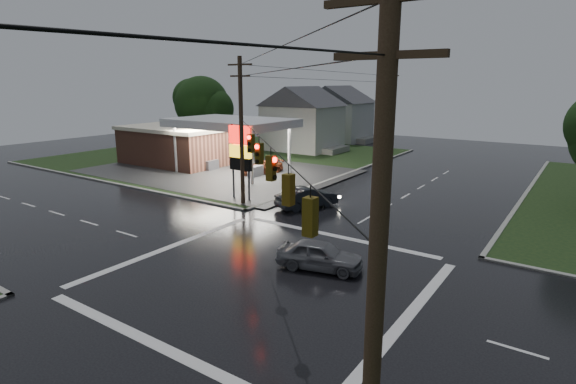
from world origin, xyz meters
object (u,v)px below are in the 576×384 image
Objects in this scene: utility_pole_nw at (241,130)px; car_north at (307,197)px; tree_nw_behind at (203,104)px; house_near at (303,118)px; car_pump at (262,168)px; gas_station at (191,142)px; pylon_sign at (240,150)px; car_crossing at (320,255)px; house_far at (338,113)px; utility_pole_n at (388,112)px; utility_pole_se at (376,291)px.

car_north is (4.59, 1.93, -4.94)m from utility_pole_nw.
car_north is at bearing -32.69° from tree_nw_behind.
car_north is at bearing 22.82° from utility_pole_nw.
house_near is 14.33m from tree_nw_behind.
gas_station is at bearing -166.46° from car_pump.
pylon_sign is 0.55× the size of utility_pole_nw.
tree_nw_behind reaches higher than gas_station.
car_north is 1.09× the size of car_crossing.
pylon_sign is 39.21m from house_far.
gas_station is at bearing 43.85° from car_crossing.
utility_pole_nw is at bearing -40.10° from tree_nw_behind.
utility_pole_n is at bearing 9.91° from house_near.
car_crossing is 0.95× the size of car_pump.
pylon_sign is 1.31× the size of car_pump.
utility_pole_nw is 28.50m from utility_pole_n.
pylon_sign is (15.18, -9.20, 1.46)m from gas_station.
utility_pole_nw is at bearing -72.08° from house_far.
car_north is (20.76, -8.27, -1.76)m from gas_station.
gas_station is 4.37× the size of pylon_sign.
pylon_sign is 30.49m from tree_nw_behind.
utility_pole_n is at bearing 90.00° from utility_pole_nw.
gas_station is 22.42m from car_north.
utility_pole_n is 2.21× the size of car_north.
pylon_sign is 1.26× the size of car_north.
utility_pole_se is at bearing -159.51° from car_crossing.
utility_pole_n reaches higher than car_pump.
utility_pole_se is 51.16m from utility_pole_n.
utility_pole_se is 54.77m from house_near.
tree_nw_behind is at bearing 137.66° from utility_pole_se.
gas_station is 17.81m from pylon_sign.
tree_nw_behind is at bearing 38.43° from car_crossing.
utility_pole_nw is at bearing -45.00° from pylon_sign.
gas_station is 19.38m from utility_pole_nw.
car_north reaches higher than car_pump.
utility_pole_n is at bearing 18.21° from tree_nw_behind.
car_pump is at bearing -0.88° from gas_station.
pylon_sign is 27.56m from house_near.
utility_pole_nw reaches higher than utility_pole_n.
car_pump is at bearing 120.09° from utility_pole_nw.
house_far is 51.68m from car_crossing.
utility_pole_nw is 26.87m from utility_pole_se.
pylon_sign is 6.52m from car_north.
tree_nw_behind is (-43.34, 39.49, 0.46)m from utility_pole_se.
tree_nw_behind reaches higher than house_near.
utility_pole_se is 58.64m from tree_nw_behind.
house_near is at bearing -85.24° from house_far.
tree_nw_behind is (-24.34, -8.01, 0.71)m from utility_pole_n.
house_near is 17.79m from car_pump.
utility_pole_n is 2.41× the size of car_crossing.
tree_nw_behind is (-11.89, -18.01, 1.77)m from house_far.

